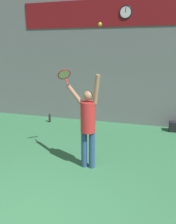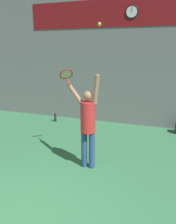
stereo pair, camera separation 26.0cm
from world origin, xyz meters
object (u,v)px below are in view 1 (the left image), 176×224
Objects in this scene: tennis_player at (88,122)px; tennis_ball at (100,24)px; scoreboard_clock at (126,12)px; tennis_racket at (64,75)px; water_bottle at (50,118)px.

tennis_ball reaches higher than tennis_player.
scoreboard_clock is at bearing 84.13° from tennis_player.
tennis_ball is at bearing -21.16° from tennis_player.
scoreboard_clock is 3.33m from tennis_ball.
tennis_racket is at bearing 146.99° from tennis_ball.
scoreboard_clock is 4.09m from tennis_player.
tennis_racket reaches higher than tennis_player.
tennis_ball is 0.22× the size of water_bottle.
tennis_ball is 4.59m from water_bottle.
tennis_racket is at bearing -55.36° from water_bottle.
scoreboard_clock is 5.96× the size of tennis_ball.
tennis_player is 1.26m from tennis_racket.
water_bottle is at bearing 129.40° from tennis_player.
tennis_player is 1.92m from tennis_ball.
tennis_ball reaches higher than water_bottle.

